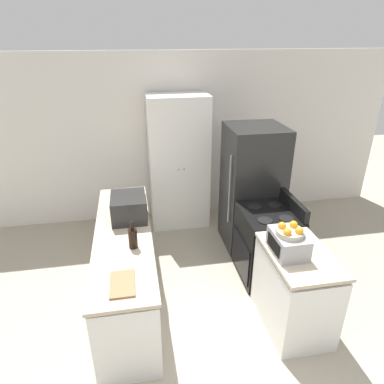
{
  "coord_description": "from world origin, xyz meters",
  "views": [
    {
      "loc": [
        -0.68,
        -1.96,
        2.82
      ],
      "look_at": [
        0.0,
        1.76,
        1.05
      ],
      "focal_mm": 32.0,
      "sensor_mm": 36.0,
      "label": 1
    }
  ],
  "objects_px": {
    "pantry_cabinet": "(179,163)",
    "refrigerator": "(252,188)",
    "stove": "(267,244)",
    "microwave": "(129,207)",
    "wine_bottle": "(133,238)",
    "fruit_bowl": "(290,231)",
    "toaster_oven": "(288,243)"
  },
  "relations": [
    {
      "from": "pantry_cabinet",
      "to": "refrigerator",
      "type": "relative_size",
      "value": 1.18
    },
    {
      "from": "stove",
      "to": "microwave",
      "type": "bearing_deg",
      "value": 174.06
    },
    {
      "from": "pantry_cabinet",
      "to": "stove",
      "type": "height_order",
      "value": "pantry_cabinet"
    },
    {
      "from": "wine_bottle",
      "to": "fruit_bowl",
      "type": "xyz_separation_m",
      "value": [
        1.45,
        -0.38,
        0.14
      ]
    },
    {
      "from": "stove",
      "to": "toaster_oven",
      "type": "relative_size",
      "value": 2.64
    },
    {
      "from": "pantry_cabinet",
      "to": "microwave",
      "type": "distance_m",
      "value": 1.57
    },
    {
      "from": "refrigerator",
      "to": "wine_bottle",
      "type": "relative_size",
      "value": 6.0
    },
    {
      "from": "refrigerator",
      "to": "fruit_bowl",
      "type": "xyz_separation_m",
      "value": [
        -0.2,
        -1.58,
        0.27
      ]
    },
    {
      "from": "stove",
      "to": "wine_bottle",
      "type": "xyz_separation_m",
      "value": [
        -1.61,
        -0.43,
        0.55
      ]
    },
    {
      "from": "refrigerator",
      "to": "fruit_bowl",
      "type": "bearing_deg",
      "value": -97.28
    },
    {
      "from": "stove",
      "to": "fruit_bowl",
      "type": "distance_m",
      "value": 1.07
    },
    {
      "from": "stove",
      "to": "fruit_bowl",
      "type": "relative_size",
      "value": 4.01
    },
    {
      "from": "stove",
      "to": "wine_bottle",
      "type": "relative_size",
      "value": 3.62
    },
    {
      "from": "wine_bottle",
      "to": "toaster_oven",
      "type": "relative_size",
      "value": 0.73
    },
    {
      "from": "toaster_oven",
      "to": "pantry_cabinet",
      "type": "bearing_deg",
      "value": 107.15
    },
    {
      "from": "fruit_bowl",
      "to": "stove",
      "type": "bearing_deg",
      "value": 79.28
    },
    {
      "from": "pantry_cabinet",
      "to": "wine_bottle",
      "type": "distance_m",
      "value": 2.1
    },
    {
      "from": "pantry_cabinet",
      "to": "wine_bottle",
      "type": "xyz_separation_m",
      "value": [
        -0.74,
        -1.97,
        -0.02
      ]
    },
    {
      "from": "pantry_cabinet",
      "to": "fruit_bowl",
      "type": "relative_size",
      "value": 7.8
    },
    {
      "from": "refrigerator",
      "to": "microwave",
      "type": "height_order",
      "value": "refrigerator"
    },
    {
      "from": "microwave",
      "to": "wine_bottle",
      "type": "bearing_deg",
      "value": -87.35
    },
    {
      "from": "microwave",
      "to": "pantry_cabinet",
      "type": "bearing_deg",
      "value": 60.75
    },
    {
      "from": "pantry_cabinet",
      "to": "stove",
      "type": "xyz_separation_m",
      "value": [
        0.87,
        -1.54,
        -0.57
      ]
    },
    {
      "from": "microwave",
      "to": "wine_bottle",
      "type": "height_order",
      "value": "wine_bottle"
    },
    {
      "from": "stove",
      "to": "microwave",
      "type": "height_order",
      "value": "microwave"
    },
    {
      "from": "microwave",
      "to": "refrigerator",
      "type": "bearing_deg",
      "value": 19.58
    },
    {
      "from": "pantry_cabinet",
      "to": "microwave",
      "type": "bearing_deg",
      "value": -119.25
    },
    {
      "from": "wine_bottle",
      "to": "toaster_oven",
      "type": "distance_m",
      "value": 1.5
    },
    {
      "from": "refrigerator",
      "to": "microwave",
      "type": "distance_m",
      "value": 1.79
    },
    {
      "from": "refrigerator",
      "to": "toaster_oven",
      "type": "xyz_separation_m",
      "value": [
        -0.2,
        -1.56,
        0.13
      ]
    },
    {
      "from": "refrigerator",
      "to": "microwave",
      "type": "xyz_separation_m",
      "value": [
        -1.68,
        -0.6,
        0.16
      ]
    },
    {
      "from": "stove",
      "to": "fruit_bowl",
      "type": "xyz_separation_m",
      "value": [
        -0.15,
        -0.81,
        0.69
      ]
    }
  ]
}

